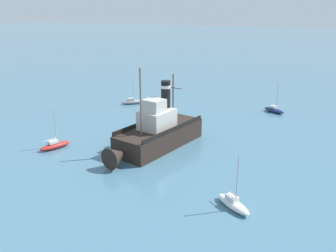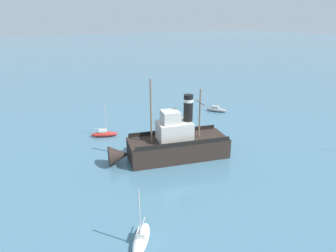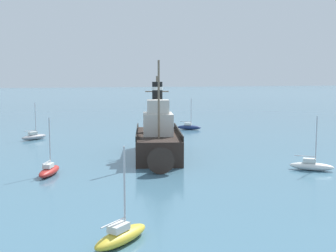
# 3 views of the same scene
# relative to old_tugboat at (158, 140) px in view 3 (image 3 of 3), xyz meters

# --- Properties ---
(ground_plane) EXTENTS (600.00, 600.00, 0.00)m
(ground_plane) POSITION_rel_old_tugboat_xyz_m (0.91, 0.17, -1.83)
(ground_plane) COLOR #477289
(old_tugboat) EXTENTS (7.23, 14.79, 9.90)m
(old_tugboat) POSITION_rel_old_tugboat_xyz_m (0.00, 0.00, 0.00)
(old_tugboat) COLOR #2D231E
(old_tugboat) RESTS_ON ground
(sailboat_yellow) EXTENTS (3.62, 3.28, 4.90)m
(sailboat_yellow) POSITION_rel_old_tugboat_xyz_m (8.07, 21.25, -1.40)
(sailboat_yellow) COLOR gold
(sailboat_yellow) RESTS_ON ground
(sailboat_navy) EXTENTS (3.78, 3.00, 4.90)m
(sailboat_navy) POSITION_rel_old_tugboat_xyz_m (-11.19, -20.91, -1.40)
(sailboat_navy) COLOR navy
(sailboat_navy) RESTS_ON ground
(sailboat_grey) EXTENTS (3.70, 3.16, 4.90)m
(sailboat_grey) POSITION_rel_old_tugboat_xyz_m (12.29, -16.96, -1.40)
(sailboat_grey) COLOR gray
(sailboat_grey) RESTS_ON ground
(sailboat_red) EXTENTS (2.47, 3.93, 4.90)m
(sailboat_red) POSITION_rel_old_tugboat_xyz_m (11.03, 4.90, -1.40)
(sailboat_red) COLOR #B22823
(sailboat_red) RESTS_ON ground
(sailboat_white) EXTENTS (3.68, 3.20, 4.90)m
(sailboat_white) POSITION_rel_old_tugboat_xyz_m (-11.43, 9.93, -1.40)
(sailboat_white) COLOR white
(sailboat_white) RESTS_ON ground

